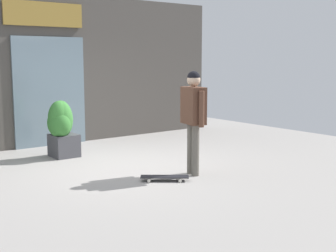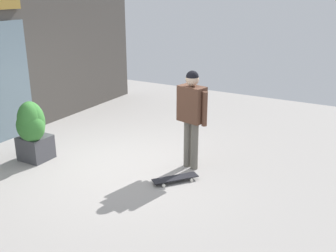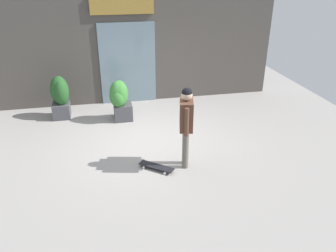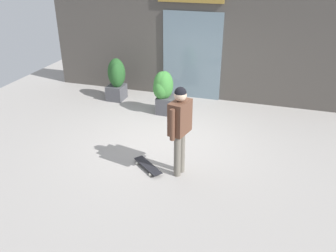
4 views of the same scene
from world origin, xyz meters
name	(u,v)px [view 4 (image 4 of 4)]	position (x,y,z in m)	size (l,w,h in m)	color
ground_plane	(166,141)	(0.00, 0.00, 0.00)	(12.00, 12.00, 0.00)	#9E9993
building_facade	(199,38)	(-0.01, 2.94, 1.68)	(8.76, 0.31, 3.37)	#4C4742
skateboarder	(180,122)	(0.63, -1.17, 1.08)	(0.36, 0.63, 1.74)	#666056
skateboard	(148,166)	(0.01, -1.20, 0.06)	(0.72, 0.63, 0.08)	black
planter_box_left	(117,78)	(-2.11, 1.99, 0.62)	(0.49, 0.56, 1.18)	#47474C
planter_box_right	(164,90)	(-0.53, 1.45, 0.64)	(0.58, 0.61, 1.13)	#47474C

